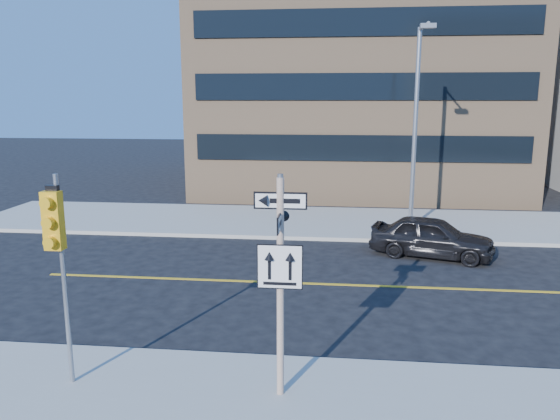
# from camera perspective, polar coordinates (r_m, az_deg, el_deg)

# --- Properties ---
(ground) EXTENTS (120.00, 120.00, 0.00)m
(ground) POSITION_cam_1_polar(r_m,az_deg,el_deg) (12.83, 1.26, -13.57)
(ground) COLOR black
(ground) RESTS_ON ground
(sign_pole) EXTENTS (0.92, 0.92, 4.06)m
(sign_pole) POSITION_cam_1_polar(r_m,az_deg,el_deg) (9.60, 0.03, -6.77)
(sign_pole) COLOR silver
(sign_pole) RESTS_ON near_sidewalk
(traffic_signal) EXTENTS (0.32, 0.45, 4.00)m
(traffic_signal) POSITION_cam_1_polar(r_m,az_deg,el_deg) (10.49, -22.37, -2.70)
(traffic_signal) COLOR gray
(traffic_signal) RESTS_ON near_sidewalk
(parked_car_a) EXTENTS (2.85, 4.51, 1.43)m
(parked_car_a) POSITION_cam_1_polar(r_m,az_deg,el_deg) (19.75, 15.58, -2.71)
(parked_car_a) COLOR black
(parked_car_a) RESTS_ON ground
(streetlight_a) EXTENTS (0.55, 2.25, 8.00)m
(streetlight_a) POSITION_cam_1_polar(r_m,az_deg,el_deg) (22.54, 14.08, 9.50)
(streetlight_a) COLOR gray
(streetlight_a) RESTS_ON far_sidewalk
(building_brick) EXTENTS (18.00, 18.00, 18.00)m
(building_brick) POSITION_cam_1_polar(r_m,az_deg,el_deg) (36.75, 8.10, 17.07)
(building_brick) COLOR tan
(building_brick) RESTS_ON ground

